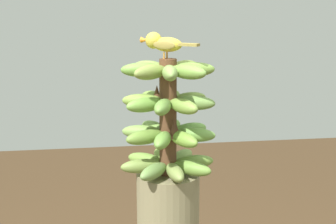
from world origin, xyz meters
TOP-DOWN VIEW (x-y plane):
  - banana_bunch at (0.00, 0.00)m, footprint 0.29×0.29m
  - perched_bird at (0.01, -0.02)m, footprint 0.16×0.13m

SIDE VIEW (x-z plane):
  - banana_bunch at x=0.00m, z-range 1.05..1.40m
  - perched_bird at x=0.01m, z-range 1.41..1.48m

